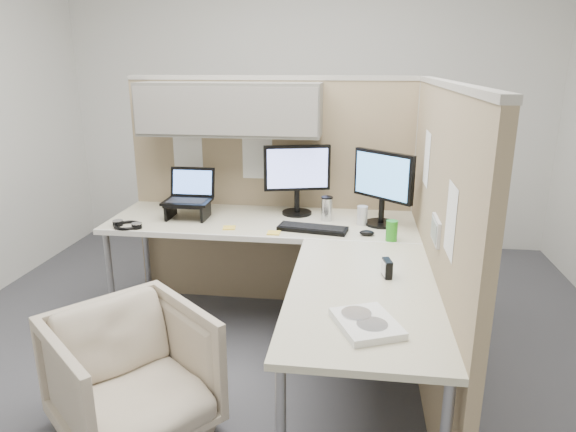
# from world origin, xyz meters

# --- Properties ---
(ground) EXTENTS (4.50, 4.50, 0.00)m
(ground) POSITION_xyz_m (0.00, 0.00, 0.00)
(ground) COLOR #3F3F45
(ground) RESTS_ON ground
(partition_back) EXTENTS (2.00, 0.36, 1.63)m
(partition_back) POSITION_xyz_m (-0.22, 0.83, 1.10)
(partition_back) COLOR tan
(partition_back) RESTS_ON ground
(partition_right) EXTENTS (0.07, 2.03, 1.63)m
(partition_right) POSITION_xyz_m (0.90, -0.07, 0.82)
(partition_right) COLOR tan
(partition_right) RESTS_ON ground
(desk) EXTENTS (2.00, 1.98, 0.73)m
(desk) POSITION_xyz_m (0.12, 0.13, 0.69)
(desk) COLOR beige
(desk) RESTS_ON ground
(office_chair) EXTENTS (0.89, 0.89, 0.67)m
(office_chair) POSITION_xyz_m (-0.52, -0.63, 0.34)
(office_chair) COLOR beige
(office_chair) RESTS_ON ground
(monitor_left) EXTENTS (0.43, 0.20, 0.47)m
(monitor_left) POSITION_xyz_m (0.10, 0.70, 1.00)
(monitor_left) COLOR black
(monitor_left) RESTS_ON desk
(monitor_right) EXTENTS (0.35, 0.32, 0.47)m
(monitor_right) POSITION_xyz_m (0.65, 0.54, 1.00)
(monitor_right) COLOR black
(monitor_right) RESTS_ON desk
(laptop_station) EXTENTS (0.30, 0.26, 0.31)m
(laptop_station) POSITION_xyz_m (-0.60, 0.54, 0.85)
(laptop_station) COLOR black
(laptop_station) RESTS_ON desk
(keyboard) EXTENTS (0.44, 0.21, 0.02)m
(keyboard) POSITION_xyz_m (0.24, 0.36, 0.74)
(keyboard) COLOR black
(keyboard) RESTS_ON desk
(mouse) EXTENTS (0.09, 0.06, 0.03)m
(mouse) POSITION_xyz_m (0.56, 0.31, 0.75)
(mouse) COLOR black
(mouse) RESTS_ON desk
(travel_mug) EXTENTS (0.07, 0.07, 0.16)m
(travel_mug) POSITION_xyz_m (0.31, 0.58, 0.81)
(travel_mug) COLOR silver
(travel_mug) RESTS_ON desk
(soda_can_green) EXTENTS (0.07, 0.07, 0.12)m
(soda_can_green) POSITION_xyz_m (0.70, 0.24, 0.79)
(soda_can_green) COLOR #268C1E
(soda_can_green) RESTS_ON desk
(soda_can_silver) EXTENTS (0.07, 0.07, 0.12)m
(soda_can_silver) POSITION_xyz_m (0.54, 0.52, 0.79)
(soda_can_silver) COLOR silver
(soda_can_silver) RESTS_ON desk
(sticky_note_b) EXTENTS (0.08, 0.08, 0.01)m
(sticky_note_b) POSITION_xyz_m (0.01, 0.27, 0.73)
(sticky_note_b) COLOR yellow
(sticky_note_b) RESTS_ON desk
(sticky_note_a) EXTENTS (0.09, 0.09, 0.01)m
(sticky_note_a) POSITION_xyz_m (-0.28, 0.33, 0.73)
(sticky_note_a) COLOR yellow
(sticky_note_a) RESTS_ON desk
(headphones) EXTENTS (0.21, 0.21, 0.03)m
(headphones) POSITION_xyz_m (-0.91, 0.27, 0.74)
(headphones) COLOR black
(headphones) RESTS_ON desk
(paper_stack) EXTENTS (0.30, 0.34, 0.03)m
(paper_stack) POSITION_xyz_m (0.55, -0.80, 0.75)
(paper_stack) COLOR white
(paper_stack) RESTS_ON desk
(desk_clock) EXTENTS (0.05, 0.09, 0.09)m
(desk_clock) POSITION_xyz_m (0.65, -0.29, 0.77)
(desk_clock) COLOR black
(desk_clock) RESTS_ON desk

